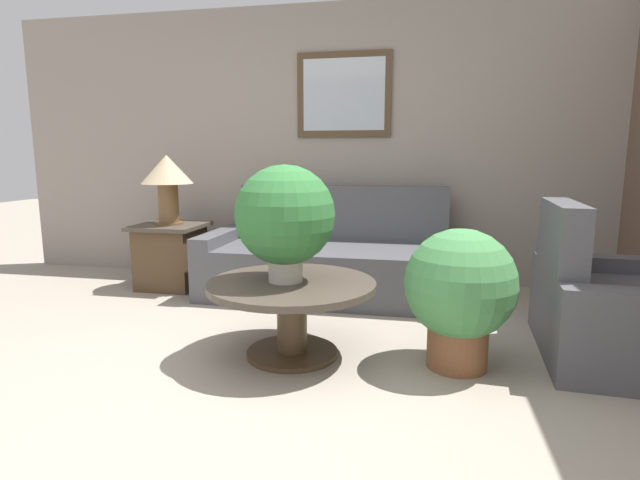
{
  "coord_description": "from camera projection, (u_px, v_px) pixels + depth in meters",
  "views": [
    {
      "loc": [
        0.72,
        -2.16,
        1.21
      ],
      "look_at": [
        -0.01,
        1.41,
        0.59
      ],
      "focal_mm": 28.0,
      "sensor_mm": 36.0,
      "label": 1
    }
  ],
  "objects": [
    {
      "name": "coffee_table",
      "position": [
        292.0,
        302.0,
        3.0
      ],
      "size": [
        1.01,
        1.01,
        0.46
      ],
      "color": "#4C3823",
      "rests_on": "ground_plane"
    },
    {
      "name": "potted_plant_floor",
      "position": [
        460.0,
        291.0,
        2.81
      ],
      "size": [
        0.63,
        0.63,
        0.81
      ],
      "color": "brown",
      "rests_on": "ground_plane"
    },
    {
      "name": "couch_main",
      "position": [
        336.0,
        262.0,
        4.34
      ],
      "size": [
        2.27,
        0.95,
        0.93
      ],
      "color": "#4C4C51",
      "rests_on": "ground_plane"
    },
    {
      "name": "potted_plant_on_table",
      "position": [
        285.0,
        217.0,
        2.92
      ],
      "size": [
        0.59,
        0.59,
        0.69
      ],
      "color": "beige",
      "rests_on": "coffee_table"
    },
    {
      "name": "ground_plane",
      "position": [
        264.0,
        406.0,
        2.43
      ],
      "size": [
        20.0,
        20.0,
        0.0
      ],
      "primitive_type": "plane",
      "color": "gray"
    },
    {
      "name": "armchair",
      "position": [
        612.0,
        311.0,
        2.98
      ],
      "size": [
        0.93,
        1.17,
        0.93
      ],
      "rotation": [
        0.0,
        0.0,
        1.5
      ],
      "color": "#4C4C51",
      "rests_on": "ground_plane"
    },
    {
      "name": "wall_back",
      "position": [
        346.0,
        145.0,
        4.76
      ],
      "size": [
        6.87,
        0.09,
        2.6
      ],
      "color": "gray",
      "rests_on": "ground_plane"
    },
    {
      "name": "side_table",
      "position": [
        171.0,
        255.0,
        4.6
      ],
      "size": [
        0.6,
        0.6,
        0.59
      ],
      "color": "#4C3823",
      "rests_on": "ground_plane"
    },
    {
      "name": "table_lamp",
      "position": [
        167.0,
        176.0,
        4.48
      ],
      "size": [
        0.46,
        0.46,
        0.63
      ],
      "color": "brown",
      "rests_on": "side_table"
    }
  ]
}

